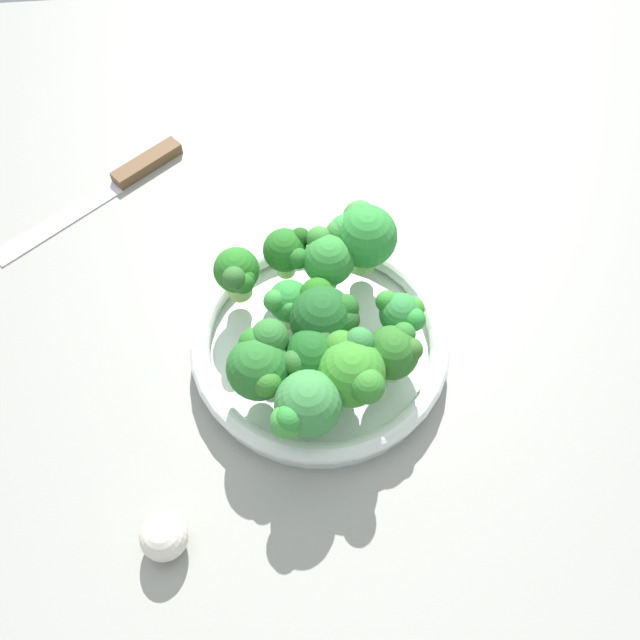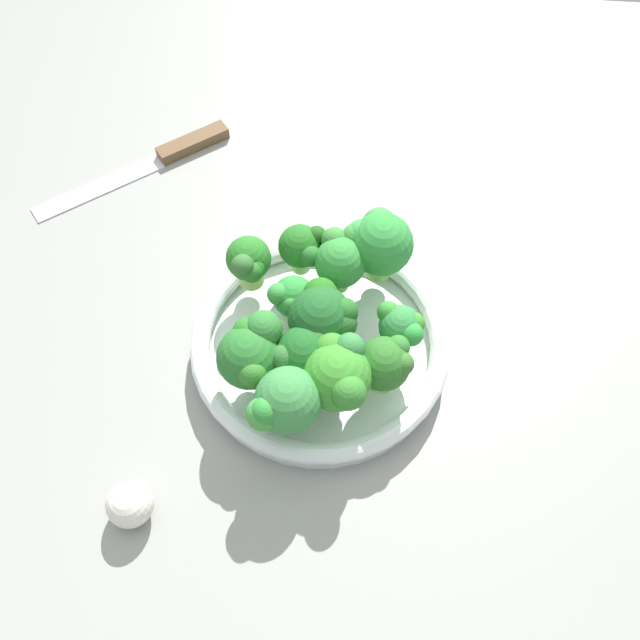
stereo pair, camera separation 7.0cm
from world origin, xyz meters
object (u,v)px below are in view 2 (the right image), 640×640
(broccoli_floret_4, at_px, (340,260))
(broccoli_floret_10, at_px, (401,328))
(broccoli_floret_5, at_px, (378,242))
(broccoli_floret_6, at_px, (290,298))
(bowl, at_px, (320,345))
(broccoli_floret_7, at_px, (306,248))
(broccoli_floret_1, at_px, (385,364))
(broccoli_floret_9, at_px, (338,374))
(garlic_bulb, at_px, (130,504))
(broccoli_floret_3, at_px, (324,317))
(knife, at_px, (160,158))
(broccoli_floret_8, at_px, (251,353))
(broccoli_floret_11, at_px, (304,354))
(broccoli_floret_2, at_px, (284,403))
(broccoli_floret_0, at_px, (249,262))

(broccoli_floret_4, relative_size, broccoli_floret_10, 1.14)
(broccoli_floret_5, xyz_separation_m, broccoli_floret_6, (0.07, -0.08, -0.02))
(bowl, relative_size, broccoli_floret_7, 4.43)
(broccoli_floret_1, bearing_deg, broccoli_floret_9, -63.34)
(broccoli_floret_9, xyz_separation_m, broccoli_floret_10, (-0.06, 0.06, -0.01))
(broccoli_floret_1, relative_size, broccoli_floret_9, 0.80)
(broccoli_floret_4, bearing_deg, broccoli_floret_9, 3.51)
(broccoli_floret_6, relative_size, garlic_bulb, 1.28)
(garlic_bulb, bearing_deg, broccoli_floret_5, 142.70)
(broccoli_floret_3, distance_m, knife, 0.37)
(bowl, xyz_separation_m, broccoli_floret_9, (0.07, 0.02, 0.07))
(broccoli_floret_10, distance_m, knife, 0.42)
(broccoli_floret_8, distance_m, garlic_bulb, 0.18)
(broccoli_floret_7, relative_size, broccoli_floret_11, 0.91)
(broccoli_floret_8, height_order, garlic_bulb, broccoli_floret_8)
(bowl, relative_size, broccoli_floret_6, 4.85)
(broccoli_floret_8, bearing_deg, broccoli_floret_2, 36.76)
(broccoli_floret_7, xyz_separation_m, broccoli_floret_9, (0.15, 0.05, 0.01))
(garlic_bulb, bearing_deg, knife, -170.87)
(broccoli_floret_1, bearing_deg, garlic_bulb, -57.99)
(broccoli_floret_4, height_order, broccoli_floret_9, broccoli_floret_9)
(broccoli_floret_2, bearing_deg, bowl, 167.13)
(broccoli_floret_8, xyz_separation_m, knife, (-0.32, -0.17, -0.07))
(broccoli_floret_6, relative_size, broccoli_floret_11, 0.83)
(broccoli_floret_3, height_order, broccoli_floret_8, broccoli_floret_3)
(broccoli_floret_8, relative_size, broccoli_floret_9, 0.97)
(bowl, xyz_separation_m, knife, (-0.27, -0.23, -0.01))
(broccoli_floret_3, bearing_deg, knife, -139.12)
(broccoli_floret_3, height_order, broccoli_floret_6, broccoli_floret_3)
(broccoli_floret_9, relative_size, garlic_bulb, 1.77)
(bowl, relative_size, broccoli_floret_8, 3.59)
(broccoli_floret_7, bearing_deg, broccoli_floret_0, -65.37)
(broccoli_floret_3, relative_size, broccoli_floret_7, 1.27)
(broccoli_floret_7, relative_size, broccoli_floret_10, 1.00)
(broccoli_floret_0, height_order, broccoli_floret_10, broccoli_floret_0)
(bowl, height_order, broccoli_floret_2, broccoli_floret_2)
(bowl, height_order, broccoli_floret_1, broccoli_floret_1)
(broccoli_floret_7, xyz_separation_m, broccoli_floret_10, (0.09, 0.10, 0.00))
(broccoli_floret_1, relative_size, broccoli_floret_8, 0.82)
(broccoli_floret_0, bearing_deg, broccoli_floret_5, 103.37)
(broccoli_floret_1, distance_m, broccoli_floret_8, 0.13)
(bowl, relative_size, broccoli_floret_4, 3.91)
(broccoli_floret_2, distance_m, broccoli_floret_10, 0.14)
(broccoli_floret_6, distance_m, broccoli_floret_8, 0.08)
(broccoli_floret_4, relative_size, broccoli_floret_9, 0.89)
(bowl, distance_m, broccoli_floret_1, 0.10)
(broccoli_floret_5, relative_size, knife, 0.37)
(broccoli_floret_9, bearing_deg, broccoli_floret_0, -141.02)
(broccoli_floret_3, distance_m, broccoli_floret_4, 0.07)
(broccoli_floret_5, xyz_separation_m, knife, (-0.18, -0.28, -0.08))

